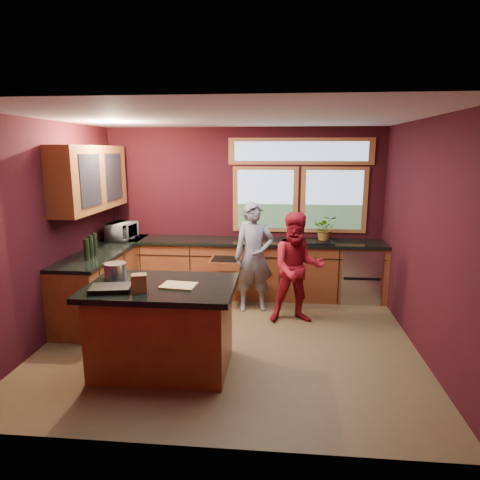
# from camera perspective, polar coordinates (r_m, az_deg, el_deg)

# --- Properties ---
(floor) EXTENTS (4.50, 4.50, 0.00)m
(floor) POSITION_cam_1_polar(r_m,az_deg,el_deg) (5.52, -1.31, -13.13)
(floor) COLOR brown
(floor) RESTS_ON ground
(room_shell) EXTENTS (4.52, 4.02, 2.71)m
(room_shell) POSITION_cam_1_polar(r_m,az_deg,el_deg) (5.45, -7.28, 6.15)
(room_shell) COLOR black
(room_shell) RESTS_ON ground
(back_counter) EXTENTS (4.50, 0.64, 0.93)m
(back_counter) POSITION_cam_1_polar(r_m,az_deg,el_deg) (6.93, 1.95, -3.78)
(back_counter) COLOR maroon
(back_counter) RESTS_ON floor
(left_counter) EXTENTS (0.64, 2.30, 0.93)m
(left_counter) POSITION_cam_1_polar(r_m,az_deg,el_deg) (6.62, -17.51, -5.08)
(left_counter) COLOR maroon
(left_counter) RESTS_ON floor
(island) EXTENTS (1.55, 1.05, 0.95)m
(island) POSITION_cam_1_polar(r_m,az_deg,el_deg) (4.77, -10.26, -11.21)
(island) COLOR maroon
(island) RESTS_ON floor
(person_grey) EXTENTS (0.65, 0.49, 1.61)m
(person_grey) POSITION_cam_1_polar(r_m,az_deg,el_deg) (6.26, 1.85, -2.27)
(person_grey) COLOR slate
(person_grey) RESTS_ON floor
(person_red) EXTENTS (0.82, 0.68, 1.53)m
(person_red) POSITION_cam_1_polar(r_m,az_deg,el_deg) (5.86, 7.65, -3.75)
(person_red) COLOR maroon
(person_red) RESTS_ON floor
(microwave) EXTENTS (0.41, 0.55, 0.28)m
(microwave) POSITION_cam_1_polar(r_m,az_deg,el_deg) (7.08, -15.49, 1.15)
(microwave) COLOR #999999
(microwave) RESTS_ON left_counter
(potted_plant) EXTENTS (0.36, 0.32, 0.40)m
(potted_plant) POSITION_cam_1_polar(r_m,az_deg,el_deg) (6.86, 11.32, 1.55)
(potted_plant) COLOR #999999
(potted_plant) RESTS_ON back_counter
(paper_towel) EXTENTS (0.12, 0.12, 0.28)m
(paper_towel) POSITION_cam_1_polar(r_m,az_deg,el_deg) (6.81, 0.73, 1.17)
(paper_towel) COLOR white
(paper_towel) RESTS_ON back_counter
(cutting_board) EXTENTS (0.38, 0.29, 0.02)m
(cutting_board) POSITION_cam_1_polar(r_m,az_deg,el_deg) (4.51, -8.19, -6.05)
(cutting_board) COLOR tan
(cutting_board) RESTS_ON island
(stock_pot) EXTENTS (0.24, 0.24, 0.18)m
(stock_pot) POSITION_cam_1_polar(r_m,az_deg,el_deg) (4.89, -16.26, -4.00)
(stock_pot) COLOR #B9B9BE
(stock_pot) RESTS_ON island
(paper_bag) EXTENTS (0.18, 0.16, 0.18)m
(paper_bag) POSITION_cam_1_polar(r_m,az_deg,el_deg) (4.40, -13.29, -5.62)
(paper_bag) COLOR brown
(paper_bag) RESTS_ON island
(black_tray) EXTENTS (0.45, 0.35, 0.05)m
(black_tray) POSITION_cam_1_polar(r_m,az_deg,el_deg) (4.52, -16.88, -6.20)
(black_tray) COLOR black
(black_tray) RESTS_ON island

